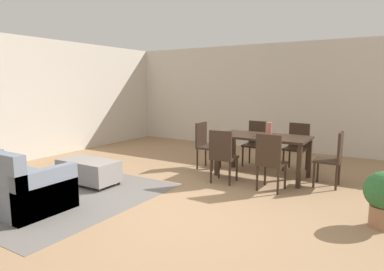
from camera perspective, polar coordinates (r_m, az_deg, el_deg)
ground_plane at (r=4.55m, az=-3.29°, el=-12.89°), size 10.80×10.80×0.00m
wall_back at (r=8.81m, az=15.68°, el=6.31°), size 9.00×0.12×2.70m
wall_left at (r=7.99m, az=-28.74°, el=5.34°), size 0.12×11.00×2.70m
area_rug at (r=5.73m, az=-22.70°, el=-8.93°), size 3.00×2.80×0.01m
couch at (r=5.42m, az=-29.47°, el=-7.22°), size 1.93×0.88×0.86m
ottoman_table at (r=5.94m, az=-17.25°, el=-5.69°), size 1.05×0.53×0.41m
dining_table at (r=6.17m, az=12.04°, el=-0.91°), size 1.61×0.85×0.76m
dining_chair_near_left at (r=5.66m, az=5.21°, el=-3.08°), size 0.43×0.43×0.92m
dining_chair_near_right at (r=5.37m, az=13.20°, el=-3.93°), size 0.41×0.41×0.92m
dining_chair_far_left at (r=7.04m, az=10.85°, el=-0.86°), size 0.42×0.42×0.92m
dining_chair_far_right at (r=6.86m, az=17.51°, el=-1.37°), size 0.43×0.43×0.92m
dining_chair_head_east at (r=5.92m, az=22.99°, el=-3.23°), size 0.41×0.41×0.92m
dining_chair_head_west at (r=6.69m, az=2.28°, el=-1.21°), size 0.40×0.40×0.92m
vase_centerpiece at (r=6.12m, az=12.96°, el=1.06°), size 0.11×0.11×0.24m
potted_plant at (r=4.55m, az=29.91°, el=-8.85°), size 0.45×0.45×0.68m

